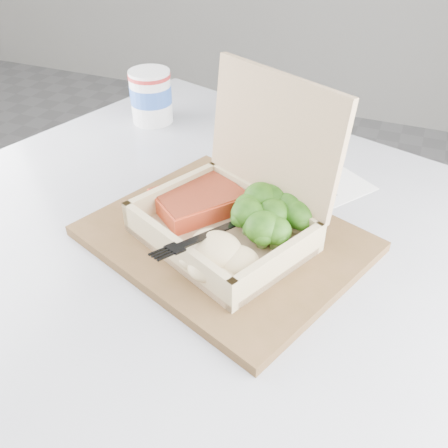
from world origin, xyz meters
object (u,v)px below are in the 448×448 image
at_px(paper_cup, 151,95).
at_px(cafe_table, 190,334).
at_px(takeout_container, 239,200).
at_px(serving_tray, 225,239).

bearing_deg(paper_cup, cafe_table, -55.04).
height_order(cafe_table, takeout_container, takeout_container).
bearing_deg(serving_tray, cafe_table, -165.40).
bearing_deg(takeout_container, serving_tray, -106.65).
height_order(serving_tray, paper_cup, paper_cup).
bearing_deg(paper_cup, takeout_container, -44.86).
bearing_deg(paper_cup, serving_tray, -47.70).
bearing_deg(cafe_table, paper_cup, 124.96).
height_order(serving_tray, takeout_container, takeout_container).
xyz_separation_m(serving_tray, takeout_container, (0.01, 0.02, 0.06)).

